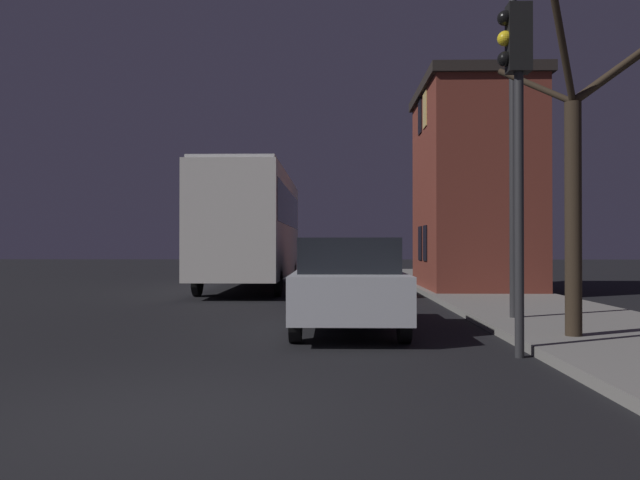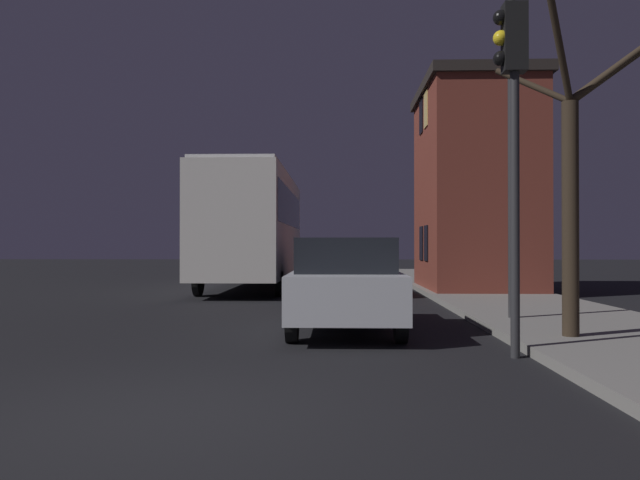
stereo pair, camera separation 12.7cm
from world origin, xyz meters
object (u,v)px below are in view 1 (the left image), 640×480
Objects in this scene: traffic_light at (517,105)px; car_mid_lane at (336,267)px; streetlamp at (499,91)px; bus at (252,221)px; bare_tree at (578,178)px; car_near_lane at (348,283)px.

car_mid_lane is (-2.33, 9.66, -2.48)m from traffic_light.
traffic_light is (-0.67, -3.37, -1.01)m from streetlamp.
traffic_light is 13.92m from bus.
streetlamp is 3.06m from bare_tree.
bare_tree is (0.52, -2.36, -1.87)m from streetlamp.
car_near_lane is (-2.83, -0.88, -3.50)m from streetlamp.
bare_tree is (1.19, 1.01, -0.86)m from traffic_light.
car_mid_lane is at bearing 91.39° from car_near_lane.
bus is at bearing 131.12° from car_mid_lane.
bus reaches higher than car_mid_lane.
streetlamp is 1.34× the size of bare_tree.
streetlamp is at bearing 78.71° from traffic_light.
streetlamp is 4.59m from car_near_lane.
car_near_lane is at bearing 156.19° from bare_tree.
streetlamp reaches higher than bare_tree.
bare_tree reaches higher than car_near_lane.
bare_tree reaches higher than traffic_light.
car_mid_lane is at bearing 115.56° from streetlamp.
traffic_light reaches higher than bus.
traffic_light is at bearing -68.20° from bus.
bus is (-5.83, 9.52, -2.03)m from streetlamp.
car_near_lane is 0.98× the size of car_mid_lane.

